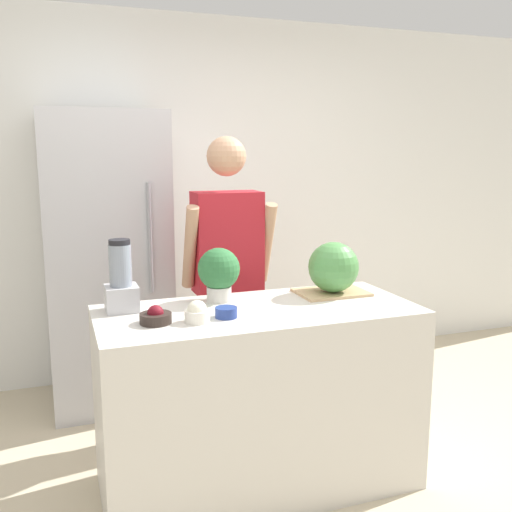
# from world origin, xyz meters

# --- Properties ---
(wall_back) EXTENTS (8.00, 0.06, 2.60)m
(wall_back) POSITION_xyz_m (0.00, 2.01, 1.30)
(wall_back) COLOR white
(wall_back) RESTS_ON ground_plane
(counter_island) EXTENTS (1.53, 0.68, 0.91)m
(counter_island) POSITION_xyz_m (0.00, 0.34, 0.45)
(counter_island) COLOR beige
(counter_island) RESTS_ON ground_plane
(refrigerator) EXTENTS (0.75, 0.72, 1.89)m
(refrigerator) POSITION_xyz_m (-0.59, 1.61, 0.95)
(refrigerator) COLOR #B7B7BC
(refrigerator) RESTS_ON ground_plane
(person) EXTENTS (0.53, 0.27, 1.73)m
(person) POSITION_xyz_m (0.05, 1.00, 0.90)
(person) COLOR gray
(person) RESTS_ON ground_plane
(cutting_board) EXTENTS (0.36, 0.26, 0.01)m
(cutting_board) POSITION_xyz_m (0.46, 0.48, 0.91)
(cutting_board) COLOR tan
(cutting_board) RESTS_ON counter_island
(watermelon) EXTENTS (0.26, 0.26, 0.26)m
(watermelon) POSITION_xyz_m (0.46, 0.47, 1.05)
(watermelon) COLOR #4C8C47
(watermelon) RESTS_ON cutting_board
(bowl_cherries) EXTENTS (0.14, 0.14, 0.08)m
(bowl_cherries) POSITION_xyz_m (-0.50, 0.27, 0.94)
(bowl_cherries) COLOR #2D231E
(bowl_cherries) RESTS_ON counter_island
(bowl_cream) EXTENTS (0.11, 0.11, 0.10)m
(bowl_cream) POSITION_xyz_m (-0.33, 0.22, 0.95)
(bowl_cream) COLOR white
(bowl_cream) RESTS_ON counter_island
(bowl_small_blue) EXTENTS (0.10, 0.10, 0.05)m
(bowl_small_blue) POSITION_xyz_m (-0.19, 0.25, 0.93)
(bowl_small_blue) COLOR navy
(bowl_small_blue) RESTS_ON counter_island
(blender) EXTENTS (0.15, 0.15, 0.34)m
(blender) POSITION_xyz_m (-0.62, 0.52, 1.05)
(blender) COLOR #B7B7BC
(blender) RESTS_ON counter_island
(potted_plant) EXTENTS (0.21, 0.21, 0.27)m
(potted_plant) POSITION_xyz_m (-0.14, 0.54, 1.06)
(potted_plant) COLOR beige
(potted_plant) RESTS_ON counter_island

